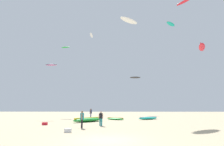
{
  "coord_description": "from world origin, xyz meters",
  "views": [
    {
      "loc": [
        0.52,
        -12.06,
        2.18
      ],
      "look_at": [
        0.0,
        21.14,
        8.43
      ],
      "focal_mm": 28.33,
      "sensor_mm": 36.0,
      "label": 1
    }
  ],
  "objects": [
    {
      "name": "kite_aloft_6",
      "position": [
        14.92,
        15.94,
        11.75
      ],
      "size": [
        2.96,
        3.88,
        0.98
      ],
      "color": "red"
    },
    {
      "name": "kite_aloft_5",
      "position": [
        17.53,
        37.9,
        26.64
      ],
      "size": [
        3.84,
        3.71,
        0.72
      ],
      "color": "#19B29E"
    },
    {
      "name": "kite_aloft_3",
      "position": [
        3.3,
        19.34,
        18.34
      ],
      "size": [
        4.12,
        3.68,
        0.71
      ],
      "color": "white"
    },
    {
      "name": "kite_aloft_4",
      "position": [
        -12.65,
        23.4,
        10.64
      ],
      "size": [
        2.43,
        0.77,
        0.59
      ],
      "color": "#E5598C"
    },
    {
      "name": "ground_plane",
      "position": [
        0.0,
        0.0,
        0.0
      ],
      "size": [
        120.0,
        120.0,
        0.0
      ],
      "primitive_type": "plane",
      "color": "#C6B28C"
    },
    {
      "name": "kite_aloft_0",
      "position": [
        15.36,
        22.2,
        24.06
      ],
      "size": [
        3.1,
        3.74,
        0.57
      ],
      "color": "red"
    },
    {
      "name": "person_left",
      "position": [
        -1.07,
        8.55,
        0.95
      ],
      "size": [
        0.53,
        0.37,
        1.63
      ],
      "rotation": [
        0.0,
        0.0,
        1.38
      ],
      "color": "teal",
      "rests_on": "ground"
    },
    {
      "name": "kite_aloft_7",
      "position": [
        6.21,
        36.67,
        10.06
      ],
      "size": [
        3.05,
        1.05,
        0.59
      ],
      "color": "#2D2D33"
    },
    {
      "name": "cooler_box",
      "position": [
        -3.49,
        3.54,
        0.16
      ],
      "size": [
        0.56,
        0.36,
        0.32
      ],
      "primitive_type": "cube",
      "color": "white",
      "rests_on": "ground"
    },
    {
      "name": "gear_bag",
      "position": [
        -7.74,
        9.33,
        0.16
      ],
      "size": [
        0.56,
        0.36,
        0.32
      ],
      "primitive_type": "cube",
      "color": "red",
      "rests_on": "ground"
    },
    {
      "name": "kite_grounded_mid",
      "position": [
        0.59,
        17.46,
        0.18
      ],
      "size": [
        3.13,
        2.34,
        0.38
      ],
      "color": "green",
      "rests_on": "ground"
    },
    {
      "name": "kite_aloft_1",
      "position": [
        -12.78,
        33.36,
        17.85
      ],
      "size": [
        2.56,
        1.33,
        0.29
      ],
      "color": "green"
    },
    {
      "name": "kite_grounded_far",
      "position": [
        -3.22,
        13.7,
        0.29
      ],
      "size": [
        4.62,
        4.65,
        0.64
      ],
      "color": "green",
      "rests_on": "ground"
    },
    {
      "name": "person_foreground",
      "position": [
        -2.82,
        6.35,
        1.01
      ],
      "size": [
        0.39,
        0.57,
        1.72
      ],
      "rotation": [
        0.0,
        0.0,
        3.23
      ],
      "color": "black",
      "rests_on": "ground"
    },
    {
      "name": "kite_grounded_near",
      "position": [
        6.05,
        18.26,
        0.22
      ],
      "size": [
        3.86,
        2.77,
        0.45
      ],
      "color": "#19B29E",
      "rests_on": "ground"
    },
    {
      "name": "kite_aloft_2",
      "position": [
        -6.68,
        39.37,
        23.76
      ],
      "size": [
        1.32,
        3.73,
        0.85
      ],
      "color": "white"
    },
    {
      "name": "person_midground",
      "position": [
        -3.77,
        20.12,
        1.03
      ],
      "size": [
        0.4,
        0.58,
        1.76
      ],
      "rotation": [
        0.0,
        0.0,
        0.08
      ],
      "color": "navy",
      "rests_on": "ground"
    }
  ]
}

